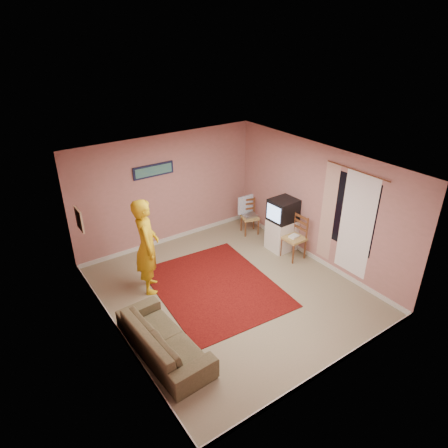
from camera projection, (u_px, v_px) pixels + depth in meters
ground at (230, 291)px, 7.88m from camera, size 5.00×5.00×0.00m
wall_back at (167, 190)px, 9.12m from camera, size 4.50×0.02×2.60m
wall_front at (336, 305)px, 5.46m from camera, size 4.50×0.02×2.60m
wall_left at (111, 273)px, 6.15m from camera, size 0.02×5.00×2.60m
wall_right at (317, 204)px, 8.43m from camera, size 0.02×5.00×2.60m
ceiling at (231, 165)px, 6.69m from camera, size 4.50×5.00×0.02m
baseboard_back at (170, 238)px, 9.68m from camera, size 4.50×0.02×0.10m
baseboard_front at (325, 370)px, 6.03m from camera, size 4.50×0.02×0.10m
baseboard_left at (121, 334)px, 6.72m from camera, size 0.02×5.00×0.10m
baseboard_right at (311, 255)px, 8.99m from camera, size 0.02×5.00×0.10m
window at (352, 213)px, 7.70m from camera, size 0.01×1.10×1.50m
curtain_sheer at (356, 225)px, 7.67m from camera, size 0.01×0.75×2.10m
curtain_floral at (328, 213)px, 8.17m from camera, size 0.01×0.35×2.10m
curtain_rod at (357, 171)px, 7.28m from camera, size 0.02×1.40×0.02m
picture_back at (153, 170)px, 8.69m from camera, size 0.95×0.04×0.28m
picture_left at (79, 220)px, 7.22m from camera, size 0.04×0.38×0.42m
area_rug at (215, 287)px, 7.99m from camera, size 2.39×2.90×0.01m
tv_cabinet at (282, 234)px, 9.19m from camera, size 0.58×0.53×0.74m
crt_tv at (283, 210)px, 8.91m from camera, size 0.60×0.54×0.50m
chair_a at (250, 213)px, 9.81m from camera, size 0.49×0.48×0.47m
dvd_player at (250, 216)px, 9.83m from camera, size 0.36×0.29×0.06m
blue_throw at (246, 205)px, 9.87m from camera, size 0.43×0.05×0.45m
chair_b at (294, 233)px, 8.74m from camera, size 0.44×0.46×0.54m
game_console at (294, 236)px, 8.77m from camera, size 0.23×0.18×0.04m
sofa at (164, 339)px, 6.30m from camera, size 0.86×1.97×0.56m
person at (147, 246)px, 7.53m from camera, size 0.68×0.82×1.93m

